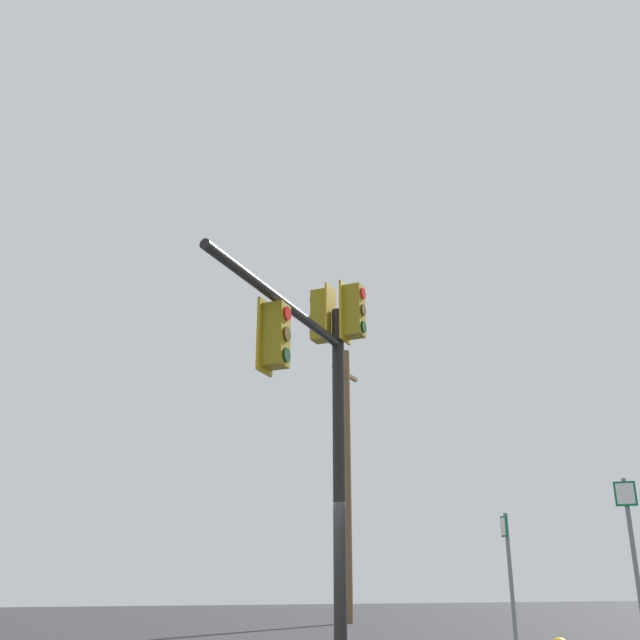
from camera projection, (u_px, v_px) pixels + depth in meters
signal_mast_assembly at (322, 377)px, 11.17m from camera, size 3.72×3.12×6.15m
utility_pole_wooden at (346, 476)px, 24.32m from camera, size 1.61×1.41×9.08m
route_sign_primary at (510, 574)px, 12.13m from camera, size 0.27×0.11×2.46m
route_sign_secondary at (634, 556)px, 10.64m from camera, size 0.22×0.26×2.84m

